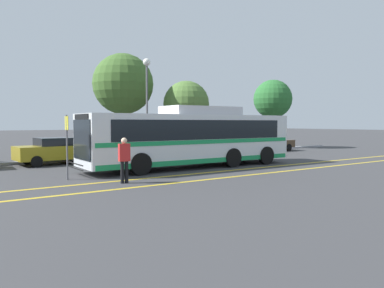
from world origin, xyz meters
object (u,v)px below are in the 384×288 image
parked_car_1 (55,151)px  tree_0 (186,104)px  street_lamp (147,84)px  tree_1 (273,99)px  parked_car_3 (223,145)px  tree_2 (123,84)px  transit_bus (192,137)px  pedestrian_0 (124,157)px  bus_stop_sign (67,139)px  parked_car_2 (149,148)px  parked_car_4 (270,143)px

parked_car_1 → tree_0: size_ratio=0.76×
parked_car_1 → tree_0: bearing=103.2°
street_lamp → tree_1: bearing=2.1°
parked_car_3 → tree_2: (-5.12, 6.26, 4.69)m
transit_bus → parked_car_1: bearing=45.3°
street_lamp → parked_car_1: bearing=-162.2°
pedestrian_0 → tree_2: tree_2 is taller
transit_bus → tree_0: (5.65, 9.02, 2.24)m
tree_1 → bus_stop_sign: bearing=-157.2°
parked_car_2 → parked_car_3: size_ratio=0.87×
street_lamp → tree_1: 13.36m
pedestrian_0 → parked_car_4: bearing=33.2°
parked_car_2 → tree_0: size_ratio=0.72×
parked_car_4 → pedestrian_0: (-16.78, -8.44, 0.31)m
parked_car_1 → bus_stop_sign: (-1.14, -6.27, 0.90)m
parked_car_3 → tree_1: 9.69m
bus_stop_sign → tree_0: bearing=-51.3°
parked_car_2 → street_lamp: bearing=-26.8°
parked_car_3 → bus_stop_sign: bus_stop_sign is taller
bus_stop_sign → parked_car_2: bearing=-49.5°
parked_car_1 → tree_0: (11.18, 3.46, 3.06)m
parked_car_2 → bus_stop_sign: bearing=128.5°
parked_car_2 → parked_car_3: 6.27m
bus_stop_sign → street_lamp: (8.14, 8.51, 3.42)m
parked_car_2 → tree_1: tree_1 is taller
parked_car_2 → tree_2: bearing=-11.6°
parked_car_1 → tree_1: size_ratio=0.69×
parked_car_4 → pedestrian_0: 18.79m
tree_2 → pedestrian_0: bearing=-114.2°
parked_car_3 → pedestrian_0: 14.12m
parked_car_4 → bus_stop_sign: (-18.33, -6.31, 0.97)m
parked_car_4 → tree_0: size_ratio=0.72×
parked_car_1 → tree_0: tree_0 is taller
street_lamp → tree_0: (4.19, 1.22, -1.25)m
pedestrian_0 → tree_2: (6.44, 14.36, 4.38)m
pedestrian_0 → tree_1: tree_1 is taller
parked_car_4 → tree_0: tree_0 is taller
tree_0 → tree_1: tree_1 is taller
pedestrian_0 → bus_stop_sign: bearing=132.5°
transit_bus → tree_0: bearing=-31.6°
transit_bus → pedestrian_0: size_ratio=6.79×
parked_car_1 → street_lamp: size_ratio=0.63×
transit_bus → parked_car_1: size_ratio=2.76×
transit_bus → parked_car_3: (6.43, 5.27, -0.89)m
transit_bus → tree_0: tree_0 is taller
parked_car_2 → pedestrian_0: 9.51m
parked_car_1 → tree_1: (20.34, 2.74, 3.75)m
parked_car_1 → parked_car_4: size_ratio=1.06×
street_lamp → pedestrian_0: bearing=-121.8°
bus_stop_sign → tree_0: (12.33, 9.73, 2.17)m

